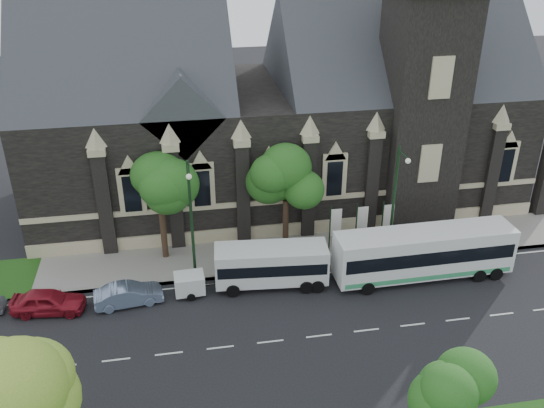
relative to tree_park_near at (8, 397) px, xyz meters
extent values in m
plane|color=black|center=(11.77, 8.77, -6.42)|extent=(160.00, 160.00, 0.00)
cube|color=gray|center=(11.77, 18.27, -6.34)|extent=(80.00, 5.00, 0.15)
cube|color=black|center=(15.77, 28.27, -1.42)|extent=(40.00, 15.00, 10.00)
cube|color=#2C2E33|center=(3.77, 28.27, 3.58)|extent=(16.00, 15.00, 15.00)
cube|color=#2C2E33|center=(25.77, 28.27, 3.58)|extent=(20.00, 15.00, 15.00)
cube|color=#2C2E33|center=(7.77, 23.77, 3.58)|extent=(6.00, 6.00, 6.00)
cube|color=black|center=(25.77, 22.27, 2.58)|extent=(5.50, 5.50, 18.00)
cube|color=tan|center=(15.77, 20.73, -3.22)|extent=(40.00, 0.22, 0.40)
cube|color=tan|center=(15.77, 20.73, -5.82)|extent=(40.00, 0.25, 1.20)
cube|color=black|center=(13.77, 20.59, -1.62)|extent=(1.20, 0.12, 2.80)
sphere|color=olive|center=(-0.23, -0.23, -0.20)|extent=(4.16, 4.16, 4.16)
sphere|color=olive|center=(0.55, 0.55, 0.58)|extent=(3.12, 3.12, 3.12)
sphere|color=#20591B|center=(17.77, -0.73, -1.94)|extent=(3.20, 3.20, 3.20)
sphere|color=#20591B|center=(18.37, -0.13, -1.34)|extent=(2.40, 2.40, 2.40)
cylinder|color=black|center=(14.77, 19.27, -4.44)|extent=(0.44, 0.44, 3.96)
sphere|color=#20591B|center=(14.77, 19.27, -0.78)|extent=(3.84, 3.84, 3.84)
sphere|color=#20591B|center=(15.49, 19.99, -0.06)|extent=(2.88, 2.88, 2.88)
cylinder|color=black|center=(5.77, 19.27, -4.44)|extent=(0.44, 0.44, 3.96)
sphere|color=#20591B|center=(5.77, 19.27, -0.85)|extent=(3.68, 3.68, 3.68)
sphere|color=#20591B|center=(6.46, 19.96, -0.16)|extent=(2.76, 2.76, 2.76)
cylinder|color=black|center=(21.77, 16.07, -1.92)|extent=(0.20, 0.20, 9.00)
cylinder|color=black|center=(21.77, 15.27, 2.28)|extent=(0.10, 1.60, 0.10)
sphere|color=silver|center=(21.77, 14.47, 2.18)|extent=(0.36, 0.36, 0.36)
cylinder|color=black|center=(7.77, 16.07, -1.92)|extent=(0.20, 0.20, 9.00)
cylinder|color=black|center=(7.77, 15.27, 2.28)|extent=(0.10, 1.60, 0.10)
sphere|color=silver|center=(7.77, 14.47, 2.18)|extent=(0.36, 0.36, 0.36)
cylinder|color=black|center=(17.77, 17.77, -4.42)|extent=(0.10, 0.10, 4.00)
cube|color=white|center=(18.22, 17.77, -3.82)|extent=(0.80, 0.04, 2.20)
cylinder|color=black|center=(19.77, 17.77, -4.42)|extent=(0.10, 0.10, 4.00)
cube|color=white|center=(20.22, 17.77, -3.82)|extent=(0.80, 0.04, 2.20)
cylinder|color=black|center=(21.77, 17.77, -4.42)|extent=(0.10, 0.10, 4.00)
cube|color=white|center=(22.22, 17.77, -3.82)|extent=(0.80, 0.04, 2.20)
cube|color=silver|center=(23.34, 13.69, -4.38)|extent=(12.44, 2.74, 3.17)
cube|color=black|center=(23.34, 13.69, -4.17)|extent=(11.95, 2.77, 1.01)
cube|color=#35935E|center=(23.34, 13.69, -5.67)|extent=(11.95, 2.76, 0.35)
cylinder|color=black|center=(19.02, 12.34, -5.97)|extent=(0.90, 0.29, 0.90)
cylinder|color=black|center=(18.98, 14.93, -5.97)|extent=(0.90, 0.29, 0.90)
cylinder|color=black|center=(27.08, 12.44, -5.97)|extent=(0.90, 0.29, 0.90)
cylinder|color=black|center=(27.05, 15.03, -5.97)|extent=(0.90, 0.29, 0.90)
cylinder|color=black|center=(28.33, 12.46, -5.97)|extent=(0.90, 0.29, 0.90)
cylinder|color=black|center=(28.29, 15.04, -5.97)|extent=(0.90, 0.29, 0.90)
cube|color=silver|center=(12.86, 14.60, -4.73)|extent=(7.75, 3.05, 2.47)
cube|color=black|center=(12.86, 14.60, -4.61)|extent=(7.45, 3.07, 0.82)
cylinder|color=black|center=(10.11, 13.66, -5.97)|extent=(0.92, 0.36, 0.90)
cylinder|color=black|center=(10.33, 16.02, -5.97)|extent=(0.92, 0.36, 0.90)
cylinder|color=black|center=(15.01, 13.21, -5.97)|extent=(0.92, 0.36, 0.90)
cylinder|color=black|center=(15.22, 15.58, -5.97)|extent=(0.92, 0.36, 0.90)
cylinder|color=black|center=(15.76, 13.14, -5.97)|extent=(0.92, 0.36, 0.90)
cylinder|color=black|center=(15.98, 15.51, -5.97)|extent=(0.92, 0.36, 0.90)
cube|color=silver|center=(7.30, 14.41, -5.53)|extent=(2.02, 1.55, 1.27)
cylinder|color=black|center=(7.33, 13.68, -6.14)|extent=(0.56, 0.22, 0.55)
cylinder|color=black|center=(7.27, 15.14, -6.14)|extent=(0.56, 0.22, 0.55)
cylinder|color=black|center=(8.57, 14.47, -5.88)|extent=(1.18, 0.13, 0.08)
imported|color=slate|center=(3.34, 14.06, -5.70)|extent=(4.54, 2.07, 1.44)
imported|color=maroon|center=(-1.66, 14.09, -5.63)|extent=(4.80, 2.41, 1.57)
camera|label=1|loc=(7.12, -18.10, 16.94)|focal=38.62mm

